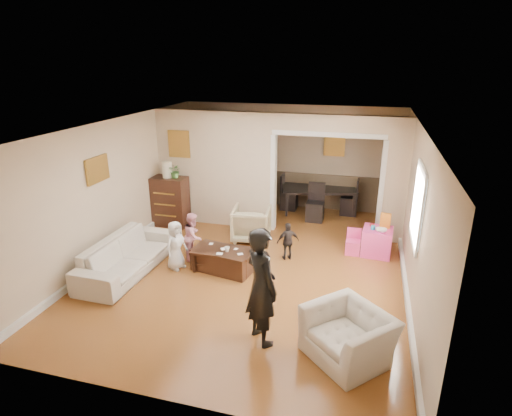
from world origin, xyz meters
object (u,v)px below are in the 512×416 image
(table_lamp, at_px, (167,170))
(child_kneel_a, at_px, (176,245))
(sofa, at_px, (127,256))
(coffee_cup, at_px, (227,249))
(armchair_front, at_px, (348,335))
(coffee_table, at_px, (223,260))
(dresser, at_px, (169,201))
(child_kneel_b, at_px, (193,236))
(play_table, at_px, (377,242))
(adult_person, at_px, (261,286))
(child_toddler, at_px, (288,241))
(armchair_back, at_px, (251,224))
(dining_table, at_px, (318,199))
(cyan_cup, at_px, (373,228))

(table_lamp, bearing_deg, child_kneel_a, -60.95)
(sofa, xyz_separation_m, coffee_cup, (1.75, 0.46, 0.14))
(armchair_front, distance_m, table_lamp, 5.67)
(sofa, distance_m, coffee_table, 1.73)
(armchair_front, xyz_separation_m, dresser, (-4.27, 3.60, 0.24))
(armchair_front, bearing_deg, sofa, -154.89)
(dresser, distance_m, child_kneel_b, 1.92)
(sofa, bearing_deg, coffee_cup, -73.99)
(play_table, height_order, adult_person, adult_person)
(armchair_front, xyz_separation_m, child_toddler, (-1.29, 2.57, 0.04))
(armchair_back, xyz_separation_m, coffee_cup, (-0.02, -1.51, 0.09))
(dining_table, bearing_deg, child_kneel_b, -134.39)
(coffee_table, xyz_separation_m, child_kneel_b, (-0.70, 0.30, 0.26))
(armchair_back, relative_size, play_table, 1.42)
(armchair_front, relative_size, child_kneel_b, 1.08)
(coffee_cup, distance_m, child_kneel_a, 0.96)
(sofa, height_order, child_toddler, child_toddler)
(armchair_front, height_order, child_toddler, child_toddler)
(coffee_table, distance_m, cyan_cup, 2.96)
(adult_person, xyz_separation_m, child_kneel_a, (-2.03, 1.62, -0.38))
(coffee_table, bearing_deg, child_kneel_a, -169.99)
(child_kneel_b, bearing_deg, dining_table, -39.98)
(armchair_back, distance_m, dining_table, 2.41)
(adult_person, height_order, child_kneel_b, adult_person)
(play_table, xyz_separation_m, child_toddler, (-1.65, -0.68, 0.10))
(child_toddler, bearing_deg, child_kneel_b, -14.52)
(coffee_table, relative_size, coffee_cup, 11.45)
(table_lamp, height_order, coffee_table, table_lamp)
(cyan_cup, xyz_separation_m, child_kneel_b, (-3.30, -1.08, -0.11))
(cyan_cup, bearing_deg, child_toddler, -157.95)
(sofa, xyz_separation_m, dresser, (-0.27, 2.29, 0.26))
(table_lamp, bearing_deg, cyan_cup, -5.12)
(dining_table, bearing_deg, sofa, -138.95)
(dresser, distance_m, coffee_table, 2.65)
(sofa, xyz_separation_m, coffee_table, (1.65, 0.51, -0.11))
(table_lamp, relative_size, adult_person, 0.22)
(cyan_cup, bearing_deg, child_kneel_b, -161.92)
(coffee_table, bearing_deg, coffee_cup, -26.57)
(armchair_front, relative_size, coffee_cup, 10.64)
(armchair_front, relative_size, child_kneel_a, 1.10)
(sofa, height_order, play_table, sofa)
(coffee_table, distance_m, child_kneel_a, 0.90)
(armchair_back, relative_size, dresser, 0.69)
(armchair_back, distance_m, child_kneel_b, 1.42)
(play_table, bearing_deg, table_lamp, 175.60)
(armchair_back, bearing_deg, coffee_cup, 81.77)
(armchair_back, bearing_deg, cyan_cup, 170.69)
(armchair_back, height_order, child_toddler, child_toddler)
(child_kneel_b, bearing_deg, child_toddler, -84.52)
(play_table, height_order, child_kneel_a, child_kneel_a)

